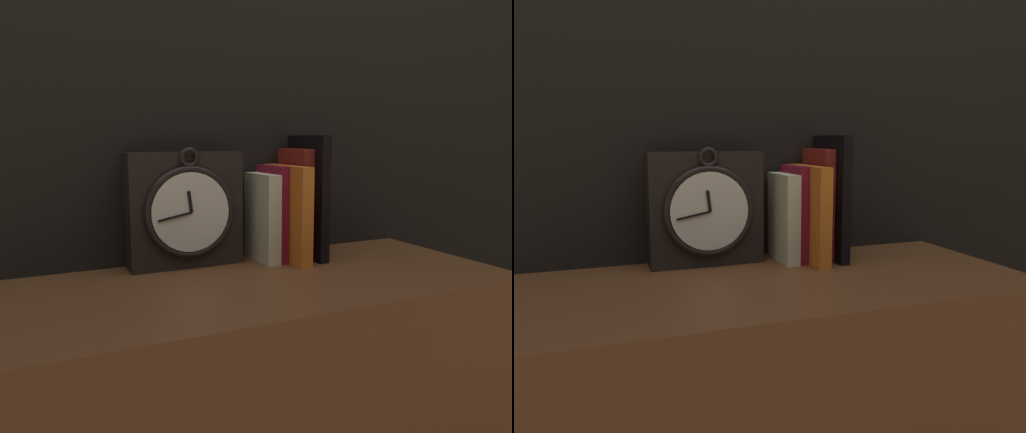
% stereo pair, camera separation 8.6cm
% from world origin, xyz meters
% --- Properties ---
extents(wall_back, '(6.00, 0.05, 2.60)m').
position_xyz_m(wall_back, '(0.00, 0.22, 1.30)').
color(wall_back, black).
rests_on(wall_back, ground_plane).
extents(clock, '(0.22, 0.07, 0.23)m').
position_xyz_m(clock, '(-0.08, 0.15, 0.95)').
color(clock, black).
rests_on(clock, bookshelf).
extents(book_slot0_cream, '(0.03, 0.12, 0.18)m').
position_xyz_m(book_slot0_cream, '(0.08, 0.13, 0.93)').
color(book_slot0_cream, beige).
rests_on(book_slot0_cream, bookshelf).
extents(book_slot1_maroon, '(0.02, 0.11, 0.19)m').
position_xyz_m(book_slot1_maroon, '(0.10, 0.13, 0.94)').
color(book_slot1_maroon, maroon).
rests_on(book_slot1_maroon, bookshelf).
extents(book_slot2_orange, '(0.03, 0.16, 0.19)m').
position_xyz_m(book_slot2_orange, '(0.12, 0.11, 0.94)').
color(book_slot2_orange, orange).
rests_on(book_slot2_orange, bookshelf).
extents(book_slot3_maroon, '(0.02, 0.11, 0.23)m').
position_xyz_m(book_slot3_maroon, '(0.15, 0.13, 0.95)').
color(book_slot3_maroon, maroon).
rests_on(book_slot3_maroon, bookshelf).
extents(book_slot4_black, '(0.02, 0.14, 0.25)m').
position_xyz_m(book_slot4_black, '(0.18, 0.12, 0.97)').
color(book_slot4_black, black).
rests_on(book_slot4_black, bookshelf).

